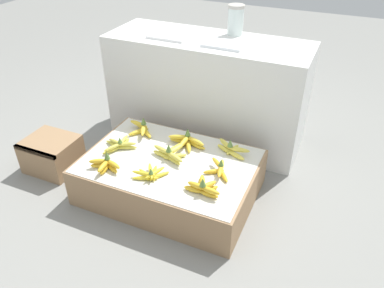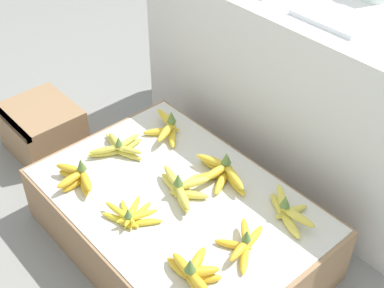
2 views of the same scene
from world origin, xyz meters
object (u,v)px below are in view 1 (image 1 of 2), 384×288
object	(u,v)px
banana_bunch_middle_midleft	(170,154)
banana_bunch_back_left	(142,128)
glass_jar	(236,20)
banana_bunch_front_midright	(204,187)
banana_bunch_back_midleft	(186,142)
banana_bunch_front_midleft	(151,174)
banana_bunch_middle_left	(119,145)
banana_bunch_middle_midright	(219,169)
banana_bunch_front_left	(106,165)
wooden_crate	(52,154)
foam_tray_white	(170,35)
banana_bunch_back_midright	(231,149)

from	to	relation	value
banana_bunch_middle_midleft	banana_bunch_back_left	distance (m)	0.36
banana_bunch_back_left	glass_jar	distance (m)	0.99
banana_bunch_front_midright	banana_bunch_back_midleft	distance (m)	0.46
banana_bunch_front_midleft	banana_bunch_middle_left	distance (m)	0.37
banana_bunch_middle_midright	banana_bunch_middle_midleft	bearing A→B (deg)	177.30
banana_bunch_front_left	banana_bunch_middle_left	distance (m)	0.23
banana_bunch_front_midleft	glass_jar	xyz separation A→B (m)	(0.11, 1.09, 0.61)
wooden_crate	foam_tray_white	size ratio (longest dim) A/B	1.20
banana_bunch_front_midright	banana_bunch_back_midleft	bearing A→B (deg)	126.18
wooden_crate	banana_bunch_front_midleft	xyz separation A→B (m)	(0.84, -0.10, 0.16)
banana_bunch_middle_left	foam_tray_white	distance (m)	0.85
banana_bunch_back_left	banana_bunch_back_midright	distance (m)	0.64
banana_bunch_back_midleft	glass_jar	size ratio (longest dim) A/B	1.28
banana_bunch_back_left	glass_jar	size ratio (longest dim) A/B	1.07
banana_bunch_front_midleft	banana_bunch_middle_midright	xyz separation A→B (m)	(0.34, 0.20, 0.00)
wooden_crate	banana_bunch_back_midleft	world-z (taller)	banana_bunch_back_midleft
banana_bunch_middle_left	banana_bunch_back_midright	xyz separation A→B (m)	(0.67, 0.24, 0.01)
banana_bunch_front_midleft	foam_tray_white	size ratio (longest dim) A/B	0.69
banana_bunch_middle_left	banana_bunch_back_midright	world-z (taller)	banana_bunch_back_midright
banana_bunch_front_midright	banana_bunch_middle_left	bearing A→B (deg)	164.71
banana_bunch_front_left	foam_tray_white	size ratio (longest dim) A/B	0.76
banana_bunch_front_midleft	banana_bunch_back_midright	size ratio (longest dim) A/B	0.85
wooden_crate	banana_bunch_back_midright	bearing A→B (deg)	15.10
foam_tray_white	glass_jar	bearing A→B (deg)	29.53
banana_bunch_front_left	banana_bunch_back_midright	xyz separation A→B (m)	(0.62, 0.46, -0.00)
banana_bunch_front_left	banana_bunch_middle_left	xyz separation A→B (m)	(-0.05, 0.22, -0.01)
banana_bunch_front_midright	banana_bunch_middle_midleft	size ratio (longest dim) A/B	0.87
banana_bunch_middle_left	banana_bunch_back_left	bearing A→B (deg)	80.99
banana_bunch_front_midright	foam_tray_white	distance (m)	1.17
banana_bunch_front_midleft	glass_jar	world-z (taller)	glass_jar
banana_bunch_middle_midright	banana_bunch_back_midright	size ratio (longest dim) A/B	0.91
banana_bunch_front_midright	banana_bunch_middle_left	size ratio (longest dim) A/B	0.92
banana_bunch_middle_left	glass_jar	distance (m)	1.17
banana_bunch_front_midleft	banana_bunch_back_midright	distance (m)	0.54
banana_bunch_middle_midright	banana_bunch_back_midleft	distance (m)	0.34
wooden_crate	banana_bunch_front_left	bearing A→B (deg)	-13.80
banana_bunch_front_midleft	banana_bunch_middle_left	world-z (taller)	banana_bunch_middle_left
glass_jar	banana_bunch_middle_midright	bearing A→B (deg)	-75.16
banana_bunch_middle_midleft	banana_bunch_back_left	xyz separation A→B (m)	(-0.31, 0.19, 0.00)
banana_bunch_front_midleft	banana_bunch_back_left	size ratio (longest dim) A/B	0.88
banana_bunch_front_left	foam_tray_white	world-z (taller)	foam_tray_white
banana_bunch_front_left	banana_bunch_middle_midright	bearing A→B (deg)	21.21
banana_bunch_middle_midright	glass_jar	xyz separation A→B (m)	(-0.24, 0.89, 0.60)
banana_bunch_middle_midleft	foam_tray_white	size ratio (longest dim) A/B	0.87
wooden_crate	banana_bunch_front_left	xyz separation A→B (m)	(0.56, -0.14, 0.17)
banana_bunch_front_left	glass_jar	distance (m)	1.33
banana_bunch_middle_midright	banana_bunch_back_midleft	xyz separation A→B (m)	(-0.29, 0.18, 0.00)
banana_bunch_back_midleft	banana_bunch_back_left	bearing A→B (deg)	175.67
banana_bunch_middle_midright	foam_tray_white	bearing A→B (deg)	133.71
foam_tray_white	banana_bunch_back_left	bearing A→B (deg)	-90.52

